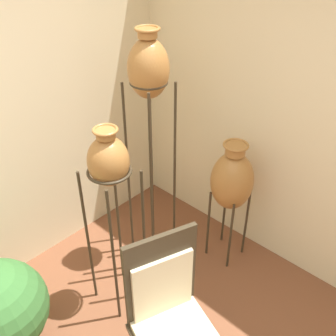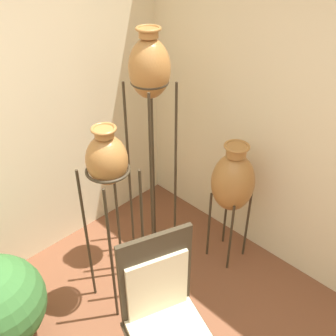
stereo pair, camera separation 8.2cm
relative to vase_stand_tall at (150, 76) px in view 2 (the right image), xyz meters
name	(u,v)px [view 2 (the right image)]	position (x,y,z in m)	size (l,w,h in m)	color
vase_stand_tall	(150,76)	(0.00, 0.00, 0.00)	(0.29, 0.29, 1.92)	#382D1E
vase_stand_medium	(107,166)	(-0.53, -0.18, -0.39)	(0.30, 0.30, 1.48)	#382D1E
vase_stand_short	(233,182)	(0.39, -0.50, -0.82)	(0.34, 0.34, 1.11)	#382D1E
chair	(164,313)	(-0.73, -0.88, -0.98)	(0.59, 0.58, 1.12)	#382D1E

